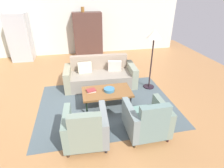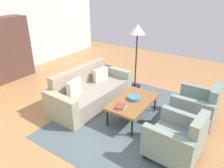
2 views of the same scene
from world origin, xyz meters
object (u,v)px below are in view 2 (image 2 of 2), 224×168
(coffee_table, at_px, (133,102))
(fruit_bowl, at_px, (134,98))
(book_stack, at_px, (121,106))
(couch, at_px, (89,92))
(floor_lamp, at_px, (137,35))
(armchair_right, at_px, (198,108))
(cabinet, at_px, (8,49))
(armchair_left, at_px, (178,140))

(coffee_table, distance_m, fruit_bowl, 0.09)
(book_stack, bearing_deg, coffee_table, -10.12)
(couch, bearing_deg, fruit_bowl, 95.13)
(coffee_table, xyz_separation_m, floor_lamp, (1.41, 0.70, 1.05))
(armchair_right, relative_size, floor_lamp, 0.51)
(coffee_table, bearing_deg, cabinet, 91.26)
(armchair_left, height_order, cabinet, cabinet)
(coffee_table, distance_m, floor_lamp, 1.90)
(cabinet, bearing_deg, fruit_bowl, -87.95)
(cabinet, bearing_deg, floor_lamp, -66.31)
(armchair_right, relative_size, book_stack, 3.50)
(coffee_table, distance_m, cabinet, 4.16)
(couch, height_order, cabinet, cabinet)
(coffee_table, height_order, book_stack, book_stack)
(couch, relative_size, cabinet, 1.19)
(coffee_table, bearing_deg, armchair_left, -117.39)
(floor_lamp, bearing_deg, coffee_table, -153.45)
(cabinet, bearing_deg, coffee_table, -88.74)
(couch, height_order, armchair_left, armchair_left)
(coffee_table, xyz_separation_m, cabinet, (-0.09, 4.13, 0.51))
(fruit_bowl, height_order, floor_lamp, floor_lamp)
(armchair_left, xyz_separation_m, book_stack, (0.22, 1.23, 0.11))
(armchair_right, bearing_deg, floor_lamp, 66.14)
(armchair_left, relative_size, fruit_bowl, 3.32)
(book_stack, bearing_deg, fruit_bowl, -8.82)
(armchair_left, xyz_separation_m, armchair_right, (1.20, -0.00, 0.00))
(fruit_bowl, bearing_deg, floor_lamp, 27.51)
(coffee_table, relative_size, floor_lamp, 0.70)
(coffee_table, bearing_deg, couch, 89.81)
(armchair_right, distance_m, floor_lamp, 2.32)
(couch, height_order, floor_lamp, floor_lamp)
(armchair_left, bearing_deg, armchair_right, 3.60)
(fruit_bowl, xyz_separation_m, floor_lamp, (1.35, 0.70, 0.98))
(couch, bearing_deg, book_stack, 73.63)
(fruit_bowl, distance_m, floor_lamp, 1.81)
(couch, relative_size, floor_lamp, 1.24)
(armchair_right, bearing_deg, fruit_bowl, 114.53)
(couch, xyz_separation_m, fruit_bowl, (0.05, -1.19, 0.17))
(armchair_right, xyz_separation_m, cabinet, (-0.69, 5.29, 0.56))
(coffee_table, xyz_separation_m, book_stack, (-0.38, 0.07, 0.06))
(fruit_bowl, distance_m, book_stack, 0.44)
(couch, height_order, coffee_table, couch)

